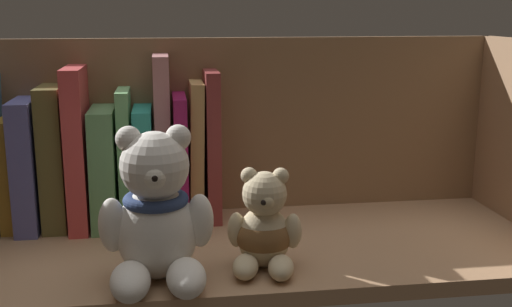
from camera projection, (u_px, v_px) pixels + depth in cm
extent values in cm
cube|color=#A87F5B|center=(255.00, 250.00, 85.97)|extent=(78.58, 31.19, 2.00)
cube|color=#8B6848|center=(240.00, 131.00, 98.56)|extent=(80.98, 1.20, 28.91)
cube|color=#B77D26|center=(10.00, 173.00, 91.03)|extent=(1.67, 9.76, 16.06)
cube|color=#545799|center=(30.00, 163.00, 91.13)|extent=(3.17, 13.17, 18.79)
cube|color=brown|center=(56.00, 156.00, 91.46)|extent=(3.35, 11.61, 20.58)
cube|color=#C34040|center=(80.00, 146.00, 91.65)|extent=(2.67, 14.33, 23.26)
cube|color=#5C915B|center=(105.00, 165.00, 92.81)|extent=(3.60, 14.07, 17.40)
cube|color=#73B672|center=(126.00, 156.00, 92.96)|extent=(1.79, 10.77, 19.90)
cube|color=teal|center=(144.00, 164.00, 93.63)|extent=(2.60, 12.83, 17.27)
cube|color=tan|center=(163.00, 139.00, 93.19)|extent=(2.23, 9.84, 24.73)
cube|color=#8E154F|center=(180.00, 157.00, 94.19)|extent=(1.86, 13.41, 18.99)
cube|color=tan|center=(196.00, 151.00, 94.32)|extent=(2.44, 9.09, 20.81)
cube|color=maroon|center=(212.00, 145.00, 94.49)|extent=(2.03, 9.60, 22.37)
ellipsoid|color=white|center=(157.00, 232.00, 73.85)|extent=(9.48, 8.70, 11.15)
sphere|color=white|center=(155.00, 166.00, 71.47)|extent=(7.93, 7.93, 7.93)
sphere|color=white|center=(129.00, 139.00, 70.88)|extent=(2.97, 2.97, 2.97)
sphere|color=white|center=(178.00, 137.00, 71.74)|extent=(2.97, 2.97, 2.97)
sphere|color=white|center=(155.00, 176.00, 68.87)|extent=(2.97, 2.97, 2.97)
sphere|color=black|center=(155.00, 178.00, 67.85)|extent=(1.04, 1.04, 1.04)
ellipsoid|color=white|center=(130.00, 282.00, 69.08)|extent=(4.55, 7.49, 3.96)
ellipsoid|color=white|center=(186.00, 278.00, 70.03)|extent=(4.55, 7.49, 3.96)
ellipsoid|color=white|center=(112.00, 225.00, 72.22)|extent=(3.26, 3.26, 6.44)
ellipsoid|color=white|center=(200.00, 221.00, 73.77)|extent=(3.26, 3.26, 6.44)
torus|color=navy|center=(156.00, 200.00, 72.94)|extent=(7.61, 7.61, 1.43)
ellipsoid|color=beige|center=(265.00, 237.00, 77.44)|extent=(6.50, 5.96, 7.65)
sphere|color=beige|center=(265.00, 194.00, 75.81)|extent=(5.44, 5.44, 5.44)
sphere|color=beige|center=(249.00, 176.00, 75.81)|extent=(2.04, 2.04, 2.04)
sphere|color=beige|center=(281.00, 176.00, 75.59)|extent=(2.04, 2.04, 2.04)
sphere|color=beige|center=(264.00, 201.00, 74.00)|extent=(2.04, 2.04, 2.04)
sphere|color=black|center=(264.00, 202.00, 73.30)|extent=(0.71, 0.71, 0.71)
ellipsoid|color=beige|center=(245.00, 267.00, 74.58)|extent=(4.03, 5.61, 2.72)
ellipsoid|color=beige|center=(281.00, 268.00, 74.34)|extent=(4.03, 5.61, 2.72)
ellipsoid|color=beige|center=(236.00, 230.00, 77.05)|extent=(2.61, 2.61, 4.42)
ellipsoid|color=beige|center=(293.00, 231.00, 76.66)|extent=(2.61, 2.61, 4.42)
ellipsoid|color=brown|center=(265.00, 235.00, 77.40)|extent=(7.03, 6.50, 5.35)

